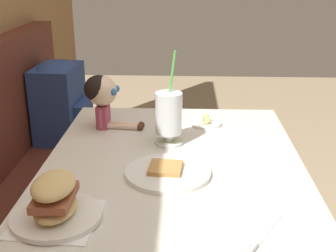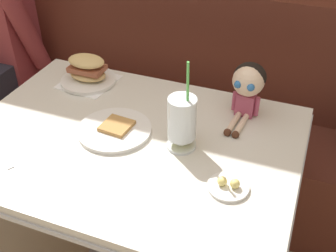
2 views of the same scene
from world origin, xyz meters
name	(u,v)px [view 1 (image 1 of 2)]	position (x,y,z in m)	size (l,w,h in m)	color
diner_table	(173,221)	(0.00, 0.18, 0.54)	(1.11, 0.81, 0.74)	silver
toast_plate	(168,172)	(-0.06, 0.19, 0.75)	(0.25, 0.25, 0.03)	white
milkshake_glass	(169,116)	(0.17, 0.20, 0.84)	(0.10, 0.10, 0.32)	silver
sandwich_plate	(55,203)	(-0.31, 0.45, 0.79)	(0.22, 0.22, 0.12)	white
butter_saucer	(206,122)	(0.36, 0.07, 0.75)	(0.12, 0.12, 0.04)	white
butter_knife	(253,246)	(-0.41, -0.01, 0.74)	(0.21, 0.13, 0.01)	silver
seated_doll	(102,94)	(0.32, 0.45, 0.87)	(0.12, 0.22, 0.20)	#B74C6B
backpack	(60,99)	(0.92, 0.78, 0.66)	(0.31, 0.26, 0.41)	navy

